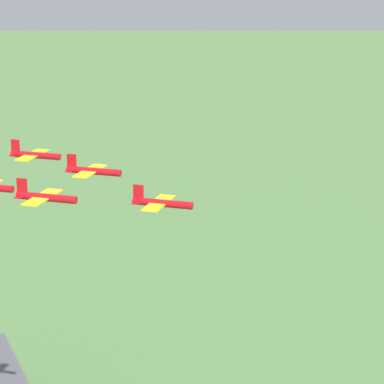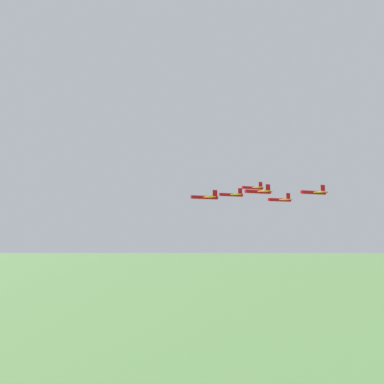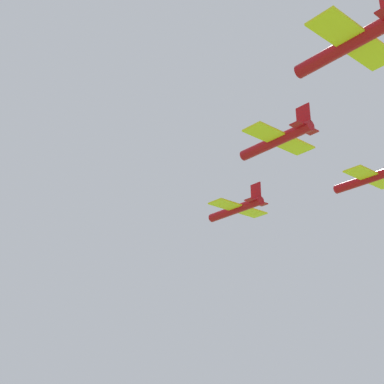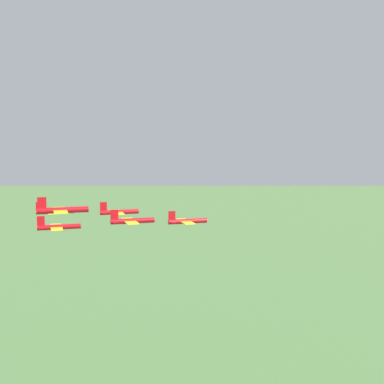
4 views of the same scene
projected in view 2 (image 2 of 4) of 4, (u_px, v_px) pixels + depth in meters
jet_0 at (205, 197)px, 99.09m from camera, size 6.82×6.91×2.57m
jet_1 at (259, 192)px, 97.55m from camera, size 6.82×6.91×2.57m
jet_2 at (232, 195)px, 110.55m from camera, size 6.82×6.91×2.57m
jet_3 at (314, 192)px, 95.84m from camera, size 6.82×6.91×2.57m
jet_4 at (280, 200)px, 108.72m from camera, size 6.82×6.91×2.57m
jet_5 at (253, 188)px, 122.17m from camera, size 6.82×6.91×2.57m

